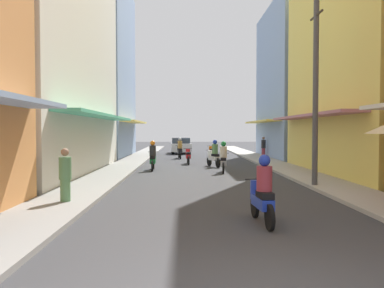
{
  "coord_description": "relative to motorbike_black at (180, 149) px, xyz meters",
  "views": [
    {
      "loc": [
        -1.01,
        -4.54,
        2.1
      ],
      "look_at": [
        -0.56,
        17.31,
        1.35
      ],
      "focal_mm": 36.1,
      "sensor_mm": 36.0,
      "label": 1
    }
  ],
  "objects": [
    {
      "name": "motorbike_blue",
      "position": [
        2.08,
        -20.38,
        0.0
      ],
      "size": [
        0.55,
        1.81,
        1.58
      ],
      "color": "black",
      "rests_on": "ground"
    },
    {
      "name": "pedestrian_midway",
      "position": [
        -3.01,
        -18.13,
        0.1
      ],
      "size": [
        0.34,
        0.34,
        1.61
      ],
      "color": "#598C59",
      "rests_on": "ground"
    },
    {
      "name": "utility_pole",
      "position": [
        5.12,
        -14.97,
        2.81
      ],
      "size": [
        0.2,
        1.2,
        6.88
      ],
      "color": "#4C4C4F",
      "rests_on": "ground"
    },
    {
      "name": "motorbike_white",
      "position": [
        2.05,
        -6.7,
        0.0
      ],
      "size": [
        0.78,
        1.73,
        1.58
      ],
      "color": "black",
      "rests_on": "ground"
    },
    {
      "name": "ground_plane",
      "position": [
        1.34,
        -5.92,
        -0.7
      ],
      "size": [
        99.05,
        99.05,
        0.0
      ],
      "primitive_type": "plane",
      "color": "#38383A"
    },
    {
      "name": "parked_car",
      "position": [
        0.01,
        6.5,
        0.04
      ],
      "size": [
        1.97,
        4.19,
        1.45
      ],
      "color": "silver",
      "rests_on": "ground"
    },
    {
      "name": "motorbike_orange",
      "position": [
        2.39,
        -0.34,
        -0.2
      ],
      "size": [
        0.55,
        1.81,
        0.96
      ],
      "color": "black",
      "rests_on": "ground"
    },
    {
      "name": "sidewalk_right",
      "position": [
        5.83,
        -5.92,
        -0.64
      ],
      "size": [
        1.92,
        53.02,
        0.12
      ],
      "primitive_type": "cube",
      "color": "#ADA89E",
      "rests_on": "ground"
    },
    {
      "name": "motorbike_silver",
      "position": [
        2.3,
        -9.76,
        0.0
      ],
      "size": [
        0.55,
        1.81,
        1.58
      ],
      "color": "black",
      "rests_on": "ground"
    },
    {
      "name": "building_left_mid",
      "position": [
        -7.11,
        -10.22,
        6.35
      ],
      "size": [
        7.05,
        13.32,
        14.12
      ],
      "color": "silver",
      "rests_on": "ground"
    },
    {
      "name": "motorbike_red",
      "position": [
        0.59,
        -4.75,
        -0.2
      ],
      "size": [
        0.55,
        1.81,
        0.96
      ],
      "color": "black",
      "rests_on": "ground"
    },
    {
      "name": "building_right_far",
      "position": [
        9.78,
        0.62,
        5.07
      ],
      "size": [
        7.05,
        9.73,
        11.56
      ],
      "color": "#8CA5CC",
      "rests_on": "ground"
    },
    {
      "name": "building_left_far",
      "position": [
        -7.11,
        1.76,
        6.1
      ],
      "size": [
        7.05,
        9.46,
        13.63
      ],
      "color": "#8CA5CC",
      "rests_on": "ground"
    },
    {
      "name": "sidewalk_left",
      "position": [
        -3.15,
        -5.92,
        -0.64
      ],
      "size": [
        1.92,
        53.02,
        0.12
      ],
      "primitive_type": "cube",
      "color": "gray",
      "rests_on": "ground"
    },
    {
      "name": "motorbike_black",
      "position": [
        0.0,
        0.0,
        0.0
      ],
      "size": [
        0.55,
        1.81,
        1.58
      ],
      "color": "black",
      "rests_on": "ground"
    },
    {
      "name": "pedestrian_crossing",
      "position": [
        6.48,
        0.72,
        0.11
      ],
      "size": [
        0.34,
        0.34,
        1.64
      ],
      "color": "#99333F",
      "rests_on": "ground"
    },
    {
      "name": "motorbike_green",
      "position": [
        -1.33,
        -8.55,
        0.0
      ],
      "size": [
        0.55,
        1.81,
        1.58
      ],
      "color": "black",
      "rests_on": "ground"
    }
  ]
}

